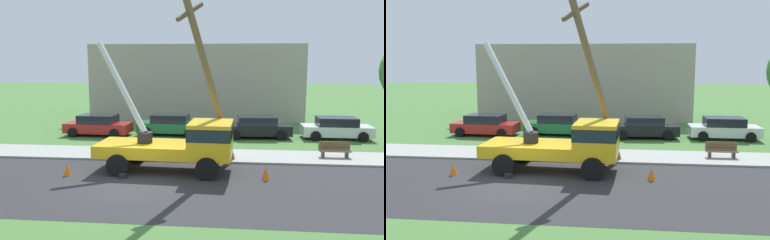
% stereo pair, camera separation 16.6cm
% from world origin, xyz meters
% --- Properties ---
extents(ground_plane, '(120.00, 120.00, 0.00)m').
position_xyz_m(ground_plane, '(0.00, 12.00, 0.00)').
color(ground_plane, '#477538').
extents(road_asphalt, '(80.00, 7.85, 0.01)m').
position_xyz_m(road_asphalt, '(0.00, 0.00, 0.00)').
color(road_asphalt, '#2B2B2D').
rests_on(road_asphalt, ground).
extents(sidewalk_strip, '(80.00, 2.89, 0.10)m').
position_xyz_m(sidewalk_strip, '(0.00, 5.37, 0.05)').
color(sidewalk_strip, '#9E9E99').
rests_on(sidewalk_strip, ground).
extents(utility_truck, '(6.75, 3.21, 5.98)m').
position_xyz_m(utility_truck, '(1.88, 2.30, 1.41)').
color(utility_truck, gold).
rests_on(utility_truck, ground).
extents(leaning_utility_pole, '(2.62, 3.86, 8.24)m').
position_xyz_m(leaning_utility_pole, '(3.05, 2.89, 4.20)').
color(leaning_utility_pole, brown).
rests_on(leaning_utility_pole, ground).
extents(traffic_cone_ahead, '(0.36, 0.36, 0.56)m').
position_xyz_m(traffic_cone_ahead, '(5.59, 1.28, 0.28)').
color(traffic_cone_ahead, orange).
rests_on(traffic_cone_ahead, ground).
extents(traffic_cone_behind, '(0.36, 0.36, 0.56)m').
position_xyz_m(traffic_cone_behind, '(-3.18, 1.12, 0.28)').
color(traffic_cone_behind, orange).
rests_on(traffic_cone_behind, ground).
extents(parked_sedan_red, '(4.50, 2.19, 1.42)m').
position_xyz_m(parked_sedan_red, '(-4.98, 10.66, 0.71)').
color(parked_sedan_red, '#B21E1E').
rests_on(parked_sedan_red, ground).
extents(parked_sedan_green, '(4.50, 2.19, 1.42)m').
position_xyz_m(parked_sedan_green, '(-0.12, 11.39, 0.71)').
color(parked_sedan_green, '#1E6638').
rests_on(parked_sedan_green, ground).
extents(parked_sedan_black, '(4.51, 2.21, 1.42)m').
position_xyz_m(parked_sedan_black, '(5.73, 10.96, 0.71)').
color(parked_sedan_black, black).
rests_on(parked_sedan_black, ground).
extents(parked_sedan_white, '(4.42, 2.05, 1.42)m').
position_xyz_m(parked_sedan_white, '(10.86, 11.06, 0.71)').
color(parked_sedan_white, silver).
rests_on(parked_sedan_white, ground).
extents(park_bench, '(1.60, 0.45, 0.90)m').
position_xyz_m(park_bench, '(9.43, 5.44, 0.46)').
color(park_bench, brown).
rests_on(park_bench, ground).
extents(lowrise_building_backdrop, '(18.00, 6.00, 6.40)m').
position_xyz_m(lowrise_building_backdrop, '(0.97, 20.42, 3.20)').
color(lowrise_building_backdrop, '#A5998C').
rests_on(lowrise_building_backdrop, ground).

